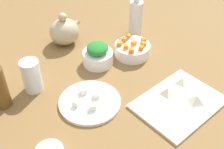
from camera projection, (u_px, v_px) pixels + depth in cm
name	position (u px, v px, depth cm)	size (l,w,h in cm)	color
tabletop	(112.00, 87.00, 113.19)	(190.00, 190.00, 3.00)	brown
cutting_board	(179.00, 103.00, 103.99)	(29.80, 22.40, 1.00)	white
plate_tofu	(90.00, 102.00, 104.20)	(21.86, 21.86, 1.20)	white
bowl_greens	(98.00, 58.00, 120.61)	(12.38, 12.38, 5.60)	white
bowl_carrots	(132.00, 50.00, 125.48)	(14.97, 14.97, 5.06)	white
teapot	(64.00, 31.00, 130.35)	(14.95, 12.44, 14.90)	tan
bottle_0	(136.00, 17.00, 134.31)	(6.14, 6.14, 21.58)	silver
drinking_glass_1	(32.00, 76.00, 106.32)	(6.84, 6.84, 12.68)	white
carrot_cube_0	(125.00, 40.00, 125.20)	(1.80, 1.80, 1.80)	orange
carrot_cube_1	(119.00, 44.00, 122.74)	(1.80, 1.80, 1.80)	orange
carrot_cube_2	(143.00, 44.00, 122.62)	(1.80, 1.80, 1.80)	orange
carrot_cube_3	(141.00, 48.00, 120.46)	(1.80, 1.80, 1.80)	orange
carrot_cube_4	(134.00, 43.00, 123.18)	(1.80, 1.80, 1.80)	orange
carrot_cube_5	(131.00, 51.00, 119.00)	(1.80, 1.80, 1.80)	orange
carrot_cube_6	(126.00, 47.00, 121.17)	(1.80, 1.80, 1.80)	orange
carrot_cube_7	(128.00, 36.00, 127.18)	(1.80, 1.80, 1.80)	orange
carrot_cube_8	(144.00, 40.00, 124.90)	(1.80, 1.80, 1.80)	orange
chopped_greens_mound	(97.00, 48.00, 117.55)	(9.28, 8.70, 3.91)	#23762A
tofu_cube_0	(83.00, 91.00, 106.20)	(2.20, 2.20, 2.20)	silver
tofu_cube_1	(76.00, 103.00, 101.55)	(2.20, 2.20, 2.20)	white
tofu_cube_2	(96.00, 94.00, 104.77)	(2.20, 2.20, 2.20)	white
tofu_cube_3	(93.00, 107.00, 100.18)	(2.20, 2.20, 2.20)	white
dumpling_0	(182.00, 81.00, 110.62)	(4.48, 3.88, 2.39)	beige
dumpling_1	(167.00, 91.00, 106.00)	(4.42, 4.26, 2.79)	beige
dumpling_2	(196.00, 99.00, 102.62)	(4.98, 4.82, 3.12)	beige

